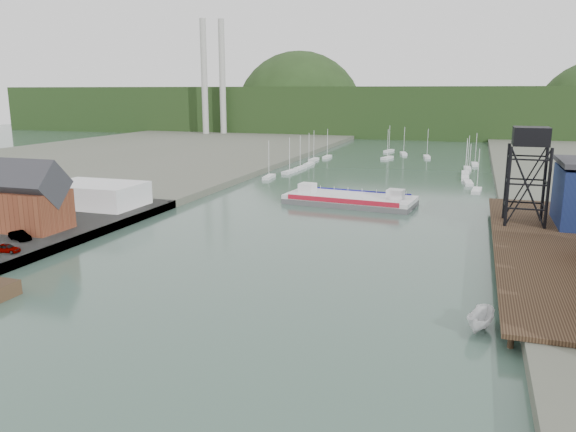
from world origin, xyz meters
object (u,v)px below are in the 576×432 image
Objects in this scene: chain_ferry at (350,199)px; motorboat at (481,321)px; harbor_building at (28,203)px; lift_tower at (530,142)px; car_west_a at (7,248)px.

chain_ferry reaches higher than motorboat.
chain_ferry is at bearing 128.94° from motorboat.
chain_ferry is 65.35m from motorboat.
harbor_building is at bearing -176.91° from motorboat.
lift_tower is (77.00, 28.00, 9.56)m from harbor_building.
harbor_building is 14.24m from car_west_a.
lift_tower is at bearing -21.04° from chain_ferry.
chain_ferry is at bearing 45.77° from harbor_building.
lift_tower is 2.81× the size of motorboat.
lift_tower is 4.30× the size of car_west_a.
car_west_a is (-63.35, 2.96, 1.14)m from motorboat.
car_west_a is (-36.80, -56.75, 1.10)m from chain_ferry.
lift_tower is 81.72m from car_west_a.
car_west_a is at bearing -117.05° from chain_ferry.
lift_tower is 45.70m from motorboat.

